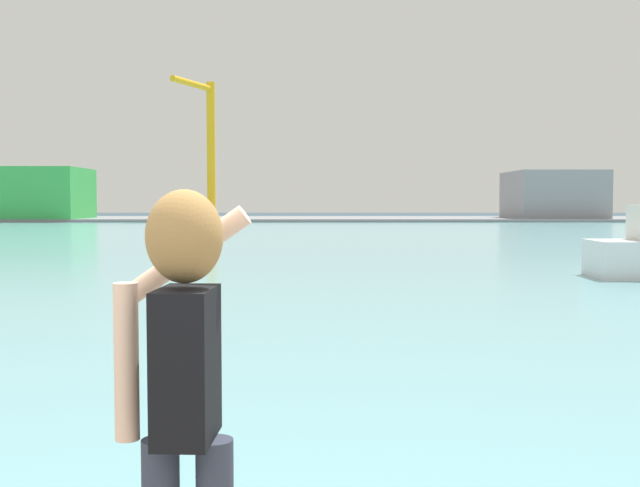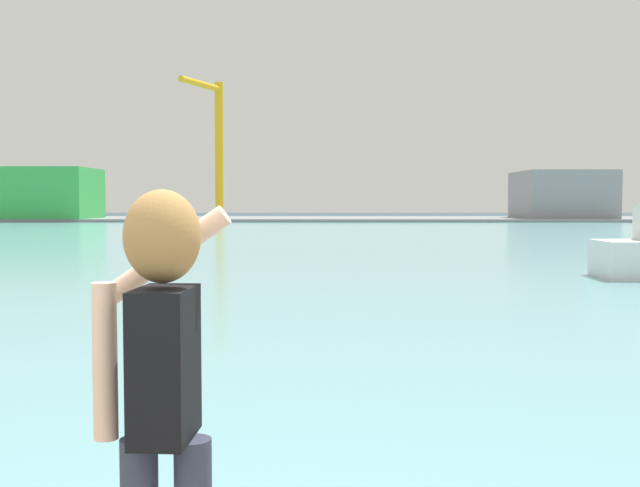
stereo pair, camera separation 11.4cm
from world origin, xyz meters
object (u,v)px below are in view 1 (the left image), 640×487
Objects in this scene: person_photographer at (181,374)px; warehouse_right at (549,195)px; port_crane at (204,137)px; warehouse_left at (34,193)px.

warehouse_right reaches higher than person_photographer.
warehouse_left is at bearing -178.90° from port_crane.
person_photographer is 87.99m from port_crane.
port_crane is at bearing -176.72° from warehouse_right.
warehouse_left reaches higher than person_photographer.
port_crane reaches higher than warehouse_left.
person_photographer is at bearing -81.73° from port_crane.
person_photographer is at bearing -107.70° from warehouse_right.
person_photographer is 93.49m from warehouse_right.
warehouse_left is 0.68× the size of port_crane.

